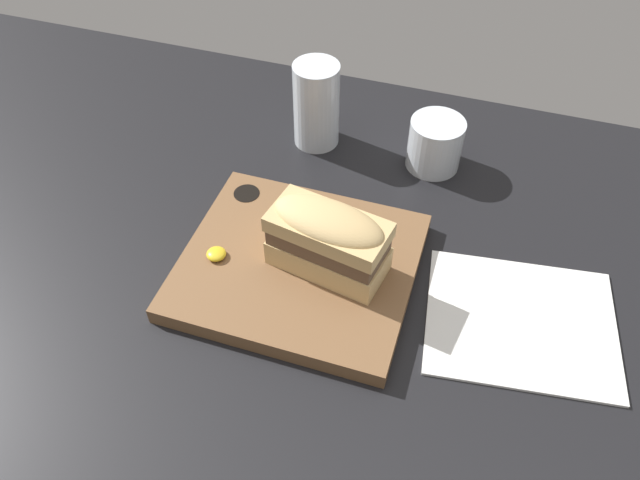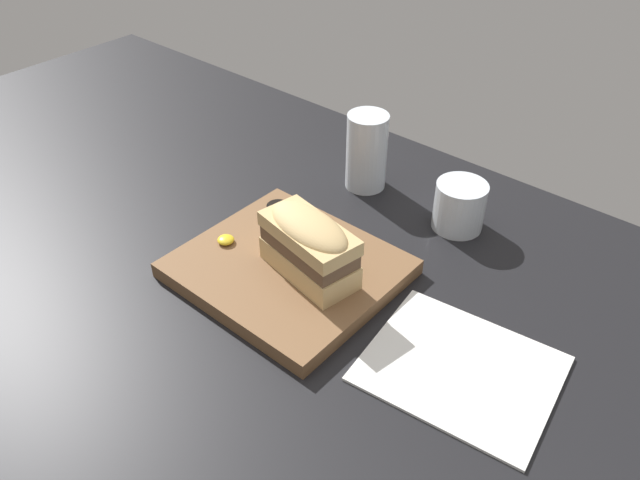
{
  "view_description": "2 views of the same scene",
  "coord_description": "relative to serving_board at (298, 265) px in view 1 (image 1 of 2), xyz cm",
  "views": [
    {
      "loc": [
        18.82,
        -40.57,
        62.01
      ],
      "look_at": [
        3.94,
        5.57,
        8.71
      ],
      "focal_mm": 35.0,
      "sensor_mm": 36.0,
      "label": 1
    },
    {
      "loc": [
        47.44,
        -41.53,
        59.02
      ],
      "look_at": [
        6.73,
        5.83,
        10.69
      ],
      "focal_mm": 35.0,
      "sensor_mm": 36.0,
      "label": 2
    }
  ],
  "objects": [
    {
      "name": "mustard_dollop",
      "position": [
        -9.61,
        -2.58,
        1.62
      ],
      "size": [
        2.41,
        2.41,
        0.97
      ],
      "color": "gold",
      "rests_on": "serving_board"
    },
    {
      "name": "napkin",
      "position": [
        27.11,
        0.65,
        -0.95
      ],
      "size": [
        23.74,
        20.64,
        0.4
      ],
      "rotation": [
        0.0,
        0.0,
        0.13
      ],
      "color": "white",
      "rests_on": "dining_table"
    },
    {
      "name": "serving_board",
      "position": [
        0.0,
        0.0,
        0.0
      ],
      "size": [
        28.0,
        25.01,
        2.34
      ],
      "color": "brown",
      "rests_on": "dining_table"
    },
    {
      "name": "dining_table",
      "position": [
        -1.11,
        -5.51,
        -2.15
      ],
      "size": [
        190.76,
        98.02,
        2.0
      ],
      "color": "black",
      "rests_on": "ground"
    },
    {
      "name": "water_glass",
      "position": [
        -5.89,
        25.33,
        4.43
      ],
      "size": [
        6.72,
        6.72,
        12.88
      ],
      "color": "silver",
      "rests_on": "dining_table"
    },
    {
      "name": "sandwich",
      "position": [
        3.76,
        0.3,
        6.0
      ],
      "size": [
        14.72,
        8.9,
        9.05
      ],
      "rotation": [
        0.0,
        0.0,
        -0.18
      ],
      "color": "tan",
      "rests_on": "serving_board"
    },
    {
      "name": "wine_glass",
      "position": [
        11.91,
        25.2,
        2.3
      ],
      "size": [
        7.74,
        7.74,
        7.5
      ],
      "color": "silver",
      "rests_on": "dining_table"
    }
  ]
}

